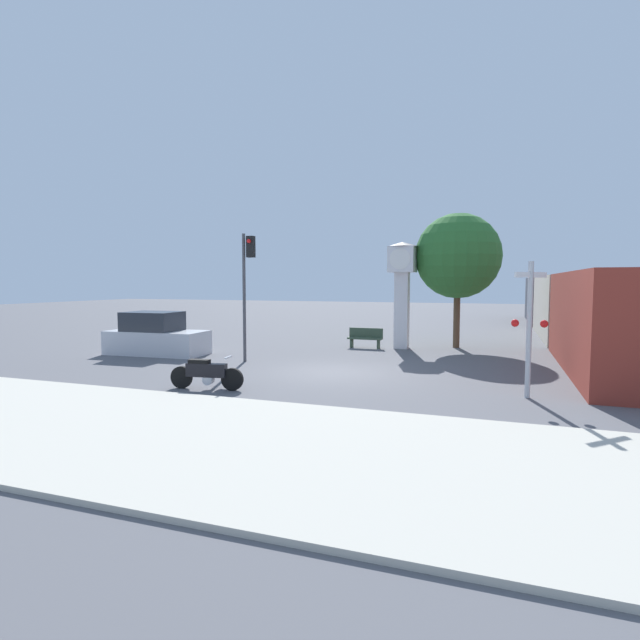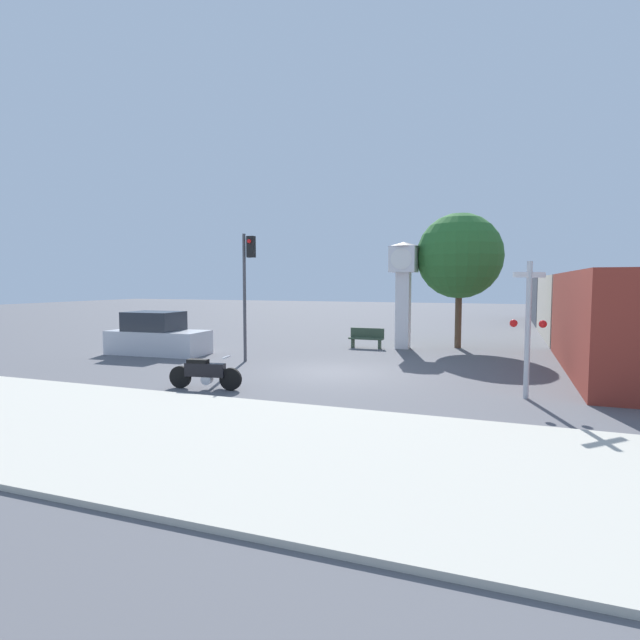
% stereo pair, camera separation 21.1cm
% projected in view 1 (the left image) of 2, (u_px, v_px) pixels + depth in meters
% --- Properties ---
extents(ground_plane, '(120.00, 120.00, 0.00)m').
position_uv_depth(ground_plane, '(334.00, 372.00, 16.89)').
color(ground_plane, '#56565B').
extents(sidewalk_strip, '(36.00, 6.00, 0.10)m').
position_uv_depth(sidewalk_strip, '(207.00, 439.00, 9.54)').
color(sidewalk_strip, '#BCB7A8').
rests_on(sidewalk_strip, ground_plane).
extents(motorcycle, '(2.17, 0.54, 0.96)m').
position_uv_depth(motorcycle, '(206.00, 373.00, 14.13)').
color(motorcycle, black).
rests_on(motorcycle, ground_plane).
extents(clock_tower, '(1.41, 1.41, 4.88)m').
position_uv_depth(clock_tower, '(402.00, 278.00, 22.83)').
color(clock_tower, white).
rests_on(clock_tower, ground_plane).
extents(freight_train, '(2.80, 33.52, 3.40)m').
position_uv_depth(freight_train, '(567.00, 307.00, 27.53)').
color(freight_train, maroon).
rests_on(freight_train, ground_plane).
extents(traffic_light, '(0.50, 0.35, 4.88)m').
position_uv_depth(traffic_light, '(247.00, 275.00, 18.87)').
color(traffic_light, '#47474C').
rests_on(traffic_light, ground_plane).
extents(railroad_crossing_signal, '(0.90, 0.82, 3.58)m').
position_uv_depth(railroad_crossing_signal, '(529.00, 324.00, 13.00)').
color(railroad_crossing_signal, '#B7B7BC').
rests_on(railroad_crossing_signal, ground_plane).
extents(street_tree, '(3.91, 3.91, 6.21)m').
position_uv_depth(street_tree, '(458.00, 256.00, 22.97)').
color(street_tree, brown).
rests_on(street_tree, ground_plane).
extents(bench, '(1.60, 0.44, 0.92)m').
position_uv_depth(bench, '(365.00, 337.00, 23.14)').
color(bench, '#384C38').
rests_on(bench, ground_plane).
extents(parked_car, '(4.28, 1.99, 1.80)m').
position_uv_depth(parked_car, '(156.00, 337.00, 21.08)').
color(parked_car, silver).
rests_on(parked_car, ground_plane).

